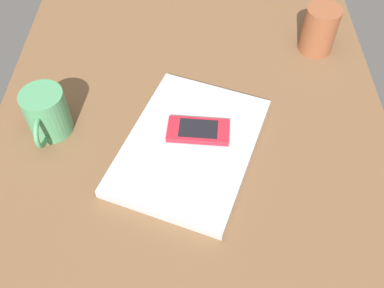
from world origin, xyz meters
The scene contains 5 objects.
desk_surface centered at (0.00, 0.00, 1.50)cm, with size 120.00×80.00×3.00cm, color brown.
laptop_closed centered at (0.35, 0.37, 4.02)cm, with size 31.94×23.31×2.04cm, color #B7BABC.
cell_phone_on_laptop centered at (-2.41, 1.53, 5.67)cm, with size 6.67×12.30×1.32cm.
pen_cup centered at (-30.35, 28.80, 8.32)cm, with size 7.77×7.77×10.63cm, color brown.
coffee_mug centered at (-4.57, -27.51, 7.78)cm, with size 11.71×8.18×9.56cm.
Camera 1 is at (49.29, 1.03, 68.13)cm, focal length 39.64 mm.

